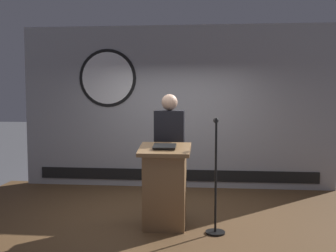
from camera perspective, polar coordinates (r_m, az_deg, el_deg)
ground_plane at (r=5.98m, az=-0.34°, el=-15.04°), size 40.00×40.00×0.00m
stage_platform at (r=5.93m, az=-0.34°, el=-13.68°), size 6.40×4.00×0.30m
banner_display at (r=7.47m, az=1.00°, el=2.55°), size 5.55×0.12×2.87m
podium at (r=5.32m, az=-0.44°, el=-8.29°), size 0.64×0.50×1.07m
speaker_person at (r=5.72m, az=0.21°, el=-3.92°), size 0.40×0.26×1.69m
microphone_stand at (r=5.20m, az=6.49°, el=-9.11°), size 0.24×0.47×1.41m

